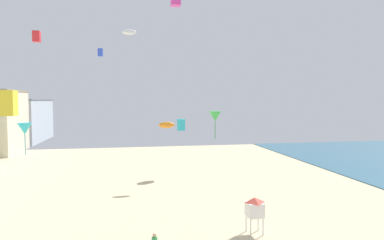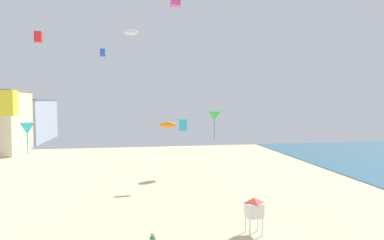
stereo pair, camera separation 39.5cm
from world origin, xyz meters
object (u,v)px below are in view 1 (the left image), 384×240
(kite_red_box, at_px, (37,36))
(kite_green_delta, at_px, (215,116))
(kite_blue_box, at_px, (100,52))
(kite_cyan_delta, at_px, (25,129))
(lifeguard_stand, at_px, (255,207))
(kite_orange_parafoil, at_px, (167,125))
(kite_yellow_box, at_px, (7,103))
(kite_cyan_box_2, at_px, (181,125))
(kite_white_parafoil, at_px, (129,32))

(kite_red_box, xyz_separation_m, kite_green_delta, (14.17, -11.37, -7.02))
(kite_blue_box, distance_m, kite_cyan_delta, 13.95)
(lifeguard_stand, bearing_deg, kite_cyan_delta, 157.38)
(kite_orange_parafoil, bearing_deg, kite_yellow_box, -130.07)
(lifeguard_stand, xyz_separation_m, kite_red_box, (-16.90, 11.90, 13.39))
(kite_green_delta, xyz_separation_m, kite_cyan_delta, (-16.96, 16.81, -1.98))
(kite_red_box, height_order, kite_yellow_box, kite_red_box)
(kite_yellow_box, bearing_deg, kite_cyan_delta, 102.42)
(lifeguard_stand, distance_m, kite_green_delta, 6.95)
(kite_blue_box, xyz_separation_m, kite_cyan_box_2, (10.01, -4.51, -9.35))
(kite_cyan_box_2, relative_size, kite_cyan_delta, 0.41)
(kite_cyan_box_2, distance_m, kite_white_parafoil, 12.74)
(kite_green_delta, distance_m, kite_cyan_box_2, 19.47)
(kite_orange_parafoil, bearing_deg, kite_blue_box, 128.87)
(lifeguard_stand, distance_m, kite_cyan_box_2, 20.49)
(lifeguard_stand, bearing_deg, kite_green_delta, -172.26)
(kite_yellow_box, bearing_deg, kite_orange_parafoil, 49.93)
(lifeguard_stand, bearing_deg, kite_orange_parafoil, 125.56)
(kite_orange_parafoil, xyz_separation_m, kite_cyan_box_2, (2.37, 4.98, -0.36))
(kite_green_delta, bearing_deg, kite_cyan_delta, 135.25)
(kite_yellow_box, height_order, kite_green_delta, kite_yellow_box)
(kite_cyan_box_2, bearing_deg, kite_cyan_delta, -171.71)
(kite_blue_box, bearing_deg, lifeguard_stand, -63.53)
(kite_cyan_delta, bearing_deg, kite_green_delta, -44.75)
(kite_orange_parafoil, bearing_deg, lifeguard_stand, -73.20)
(lifeguard_stand, relative_size, kite_orange_parafoil, 1.46)
(kite_cyan_delta, bearing_deg, kite_yellow_box, -77.58)
(kite_yellow_box, bearing_deg, kite_cyan_box_2, 53.34)
(lifeguard_stand, xyz_separation_m, kite_green_delta, (-2.73, 0.53, 6.37))
(lifeguard_stand, relative_size, kite_blue_box, 2.53)
(kite_green_delta, distance_m, kite_cyan_delta, 23.96)
(kite_yellow_box, xyz_separation_m, kite_green_delta, (13.38, -0.58, -0.92))
(kite_blue_box, bearing_deg, kite_white_parafoil, -56.72)
(lifeguard_stand, relative_size, kite_white_parafoil, 1.57)
(kite_blue_box, relative_size, kite_green_delta, 0.53)
(kite_red_box, distance_m, kite_yellow_box, 12.42)
(kite_blue_box, height_order, kite_cyan_delta, kite_blue_box)
(kite_orange_parafoil, bearing_deg, kite_cyan_delta, 170.93)
(kite_green_delta, bearing_deg, kite_orange_parafoil, 97.02)
(lifeguard_stand, xyz_separation_m, kite_cyan_delta, (-19.69, 17.34, 4.39))
(lifeguard_stand, height_order, kite_cyan_box_2, kite_cyan_box_2)
(lifeguard_stand, distance_m, kite_cyan_delta, 26.60)
(lifeguard_stand, distance_m, kite_red_box, 24.63)
(kite_yellow_box, xyz_separation_m, kite_blue_box, (3.96, 23.29, 6.48))
(kite_orange_parafoil, height_order, kite_cyan_box_2, kite_cyan_box_2)
(kite_red_box, relative_size, kite_green_delta, 0.52)
(kite_orange_parafoil, height_order, kite_cyan_delta, kite_orange_parafoil)
(kite_orange_parafoil, relative_size, kite_white_parafoil, 1.08)
(kite_blue_box, distance_m, kite_cyan_box_2, 14.42)
(lifeguard_stand, bearing_deg, kite_cyan_box_2, 114.88)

